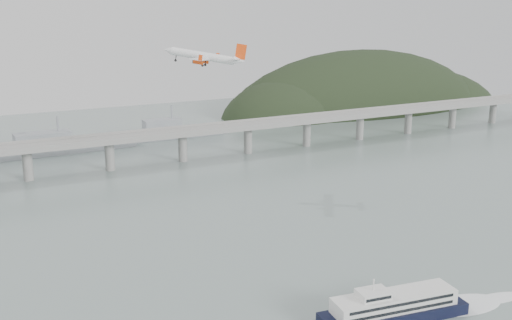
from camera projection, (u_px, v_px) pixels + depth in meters
ground at (323, 282)px, 229.37m from camera, size 900.00×900.00×0.00m
bridge at (152, 139)px, 395.82m from camera, size 800.00×22.00×23.90m
headland at (369, 123)px, 647.39m from camera, size 365.00×155.00×156.00m
ferry at (394, 307)px, 201.21m from camera, size 85.34×23.19×16.13m
airliner at (205, 57)px, 301.88m from camera, size 37.72×35.23×11.88m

